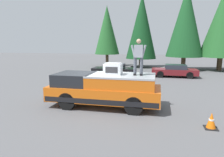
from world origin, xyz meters
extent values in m
plane|color=#565659|center=(0.00, 0.00, 0.00)|extent=(90.00, 90.00, 0.00)
cube|color=orange|center=(-0.28, -0.30, 0.70)|extent=(2.00, 5.50, 0.70)
cube|color=black|center=(-0.28, -0.30, 0.51)|extent=(2.01, 5.39, 0.24)
cube|color=black|center=(-0.28, 1.22, 1.35)|extent=(1.84, 1.87, 0.60)
cube|color=orange|center=(-0.28, -1.18, 1.31)|extent=(1.92, 3.19, 0.52)
cube|color=#A8AAAF|center=(-0.28, -1.18, 1.61)|extent=(1.94, 3.19, 0.08)
cube|color=#232326|center=(-0.28, 2.39, 0.43)|extent=(1.96, 0.16, 0.20)
cube|color=#B2B5BA|center=(-0.28, -2.99, 0.43)|extent=(1.96, 0.16, 0.20)
cylinder|color=black|center=(-1.13, 1.30, 0.42)|extent=(0.30, 0.84, 0.84)
cylinder|color=black|center=(0.57, 1.30, 0.42)|extent=(0.30, 0.84, 0.84)
cylinder|color=black|center=(-1.13, -1.89, 0.42)|extent=(0.30, 0.84, 0.84)
cylinder|color=black|center=(0.57, -1.89, 0.42)|extent=(0.30, 0.84, 0.84)
cube|color=silver|center=(-0.30, -0.76, 1.91)|extent=(0.64, 0.84, 0.52)
cube|color=#2D2D30|center=(-0.62, -0.76, 1.91)|extent=(0.01, 0.59, 0.29)
cube|color=#99999E|center=(-0.30, -0.76, 2.19)|extent=(0.58, 0.76, 0.04)
cylinder|color=#4C515B|center=(-0.26, -2.12, 2.07)|extent=(0.15, 0.15, 0.84)
cube|color=black|center=(-0.30, -2.12, 1.69)|extent=(0.26, 0.11, 0.08)
cylinder|color=#4C515B|center=(-0.26, -1.82, 2.07)|extent=(0.15, 0.15, 0.84)
cube|color=black|center=(-0.30, -1.82, 1.69)|extent=(0.26, 0.11, 0.08)
cube|color=#9399A3|center=(-0.26, -1.97, 2.78)|extent=(0.24, 0.40, 0.58)
sphere|color=tan|center=(-0.26, -1.97, 3.23)|extent=(0.22, 0.22, 0.22)
cylinder|color=#9399A3|center=(-0.29, -2.22, 2.78)|extent=(0.09, 0.23, 0.58)
cylinder|color=#9399A3|center=(-0.29, -1.73, 2.78)|extent=(0.09, 0.23, 0.58)
cube|color=maroon|center=(9.70, -4.41, 0.49)|extent=(1.64, 4.10, 0.50)
cube|color=#282D38|center=(9.70, -4.51, 0.95)|extent=(1.31, 1.89, 0.42)
cylinder|color=black|center=(8.98, -3.14, 0.31)|extent=(0.20, 0.62, 0.62)
cylinder|color=black|center=(10.42, -3.14, 0.31)|extent=(0.20, 0.62, 0.62)
cylinder|color=black|center=(8.98, -5.68, 0.31)|extent=(0.20, 0.62, 0.62)
cylinder|color=black|center=(10.42, -5.68, 0.31)|extent=(0.20, 0.62, 0.62)
cube|color=black|center=(9.33, 1.29, 0.49)|extent=(1.64, 4.10, 0.50)
cube|color=#282D38|center=(9.33, 1.19, 0.95)|extent=(1.31, 1.89, 0.42)
cylinder|color=black|center=(8.61, 2.56, 0.31)|extent=(0.20, 0.62, 0.62)
cylinder|color=black|center=(10.05, 2.56, 0.31)|extent=(0.20, 0.62, 0.62)
cylinder|color=black|center=(8.61, 0.02, 0.31)|extent=(0.20, 0.62, 0.62)
cylinder|color=black|center=(10.05, 0.02, 0.31)|extent=(0.20, 0.62, 0.62)
cube|color=black|center=(-1.98, -4.90, 0.01)|extent=(0.47, 0.47, 0.03)
cone|color=orange|center=(-1.98, -4.90, 0.31)|extent=(0.36, 0.36, 0.62)
cylinder|color=white|center=(-1.98, -4.90, 0.34)|extent=(0.19, 0.19, 0.06)
cylinder|color=#4C3826|center=(15.48, -9.78, 0.78)|extent=(0.57, 0.57, 1.55)
cone|color=#235B28|center=(15.48, -9.78, 5.36)|extent=(4.72, 4.72, 7.61)
cylinder|color=#4C3826|center=(15.20, -5.81, 0.77)|extent=(0.50, 0.50, 1.54)
cone|color=#194C23|center=(15.20, -5.81, 5.54)|extent=(4.16, 4.16, 7.99)
cylinder|color=#4C3826|center=(16.79, -0.72, 0.56)|extent=(0.46, 0.46, 1.13)
cone|color=#14421E|center=(16.79, -0.72, 5.13)|extent=(3.86, 3.86, 8.00)
cylinder|color=#4C3826|center=(16.76, 3.80, 0.82)|extent=(0.39, 0.39, 1.63)
cone|color=#235B28|center=(16.76, 3.80, 4.77)|extent=(3.27, 3.27, 6.28)
camera|label=1|loc=(-9.78, -2.84, 3.18)|focal=32.49mm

